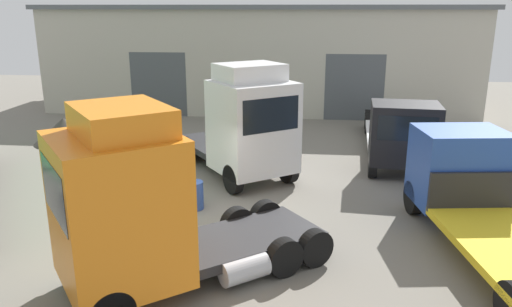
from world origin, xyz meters
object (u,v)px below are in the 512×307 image
at_px(flatbed_truck_black, 400,133).
at_px(flatbed_truck_blue, 476,192).
at_px(tractor_unit_white, 247,126).
at_px(gravel_pile, 64,130).
at_px(oil_drum, 194,195).
at_px(tractor_unit_orange, 138,208).

distance_m(flatbed_truck_black, flatbed_truck_blue, 6.59).
height_order(tractor_unit_white, gravel_pile, tractor_unit_white).
height_order(tractor_unit_white, oil_drum, tractor_unit_white).
bearing_deg(flatbed_truck_black, flatbed_truck_blue, 12.56).
height_order(tractor_unit_orange, oil_drum, tractor_unit_orange).
bearing_deg(oil_drum, tractor_unit_orange, -90.98).
xyz_separation_m(tractor_unit_white, flatbed_truck_blue, (6.66, -4.08, -0.68)).
height_order(flatbed_truck_black, tractor_unit_orange, tractor_unit_orange).
height_order(tractor_unit_white, flatbed_truck_black, tractor_unit_white).
relative_size(tractor_unit_orange, oil_drum, 7.12).
xyz_separation_m(gravel_pile, oil_drum, (7.65, -7.04, -0.15)).
bearing_deg(tractor_unit_orange, tractor_unit_white, -137.86).
bearing_deg(flatbed_truck_blue, tractor_unit_white, 50.73).
distance_m(tractor_unit_white, oil_drum, 3.55).
height_order(tractor_unit_white, tractor_unit_orange, tractor_unit_white).
height_order(gravel_pile, oil_drum, gravel_pile).
bearing_deg(tractor_unit_orange, oil_drum, -128.72).
relative_size(tractor_unit_white, tractor_unit_orange, 1.03).
xyz_separation_m(tractor_unit_orange, oil_drum, (0.08, 4.72, -1.53)).
bearing_deg(tractor_unit_white, flatbed_truck_black, 76.73).
distance_m(flatbed_truck_blue, gravel_pile, 17.62).
xyz_separation_m(tractor_unit_white, flatbed_truck_black, (5.77, 2.45, -0.70)).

